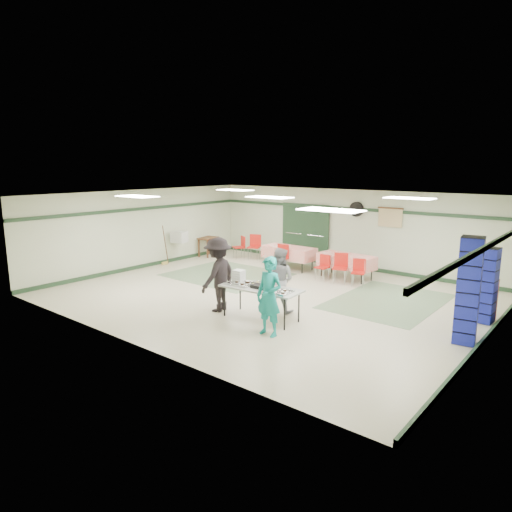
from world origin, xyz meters
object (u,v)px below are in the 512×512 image
Objects in this scene: chair_loose_b at (241,245)px; broom at (165,245)px; chair_b at (323,265)px; chair_d at (281,255)px; crate_stack_red at (488,300)px; chair_loose_a at (255,244)px; dining_table_a at (346,261)px; printer_table at (208,240)px; volunteer_dark at (218,275)px; office_printer at (179,237)px; chair_a at (341,265)px; dining_table_b at (289,252)px; volunteer_grey at (279,280)px; chair_c at (359,270)px; crate_stack_blue_b at (468,291)px; volunteer_teal at (269,296)px; crate_stack_blue_a at (487,285)px.

chair_loose_b is 2.88m from broom.
chair_b is 0.85× the size of chair_d.
chair_loose_a is at bearing 167.11° from crate_stack_red.
dining_table_a is 1.30× the size of broom.
printer_table is (-1.78, -0.70, 0.05)m from chair_loose_a.
volunteer_dark reaches higher than broom.
chair_d is 3.97m from office_printer.
chair_a is at bearing -74.61° from dining_table_a.
dining_table_b is at bearing 9.64° from office_printer.
chair_loose_a is (-4.42, 4.47, -0.21)m from volunteer_grey.
chair_c reaches higher than printer_table.
dining_table_b is 4.08m from office_printer.
chair_c reaches higher than dining_table_a.
chair_c is at bearing -3.88° from chair_d.
chair_loose_a reaches higher than chair_loose_b.
chair_c is 6.91m from broom.
chair_loose_b is (-5.35, 0.85, 0.03)m from chair_c.
volunteer_dark is at bearing -24.95° from chair_loose_b.
volunteer_dark reaches higher than volunteer_grey.
chair_d reaches higher than chair_loose_b.
chair_a is at bearing 24.43° from broom.
broom is at bearing -112.66° from office_printer.
printer_table is (-3.70, -0.22, 0.06)m from dining_table_b.
chair_b is at bearing -17.97° from dining_table_b.
crate_stack_blue_b reaches higher than chair_loose_a.
dining_table_b is 2.14× the size of chair_loose_b.
crate_stack_blue_b reaches higher than chair_c.
chair_loose_a is (-5.20, 5.87, -0.26)m from volunteer_teal.
crate_stack_blue_b is at bearing -52.86° from chair_a.
chair_d is 0.66× the size of broom.
chair_d reaches higher than dining_table_b.
printer_table is at bearing -129.97° from chair_loose_b.
crate_stack_blue_a reaches higher than volunteer_grey.
crate_stack_blue_a reaches higher than office_printer.
crate_stack_red is 1.89× the size of office_printer.
chair_a is 0.64× the size of broom.
dining_table_a is (0.88, 4.87, -0.34)m from volunteer_dark.
broom reaches higher than printer_table.
chair_a is 6.12m from office_printer.
chair_loose_a is (-4.83, 1.06, 0.08)m from chair_c.
broom is at bearing 175.48° from chair_c.
chair_d is at bearing 124.71° from volunteer_teal.
volunteer_grey reaches higher than chair_c.
crate_stack_blue_b is (8.52, -3.75, 0.51)m from chair_loose_a.
chair_loose_b is 9.71m from crate_stack_blue_b.
chair_d reaches higher than chair_a.
chair_c is at bearing -5.33° from office_printer.
dining_table_a is at bearing 1.09° from office_printer.
office_printer is (-5.41, -1.11, 0.47)m from chair_b.
printer_table is at bearing 179.00° from chair_loose_a.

